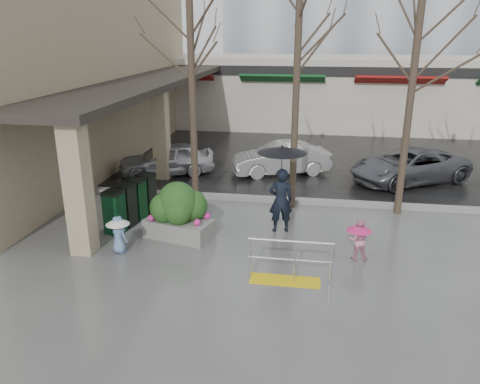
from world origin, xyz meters
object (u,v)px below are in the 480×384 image
(tree_west, at_px, (191,42))
(planter, at_px, (179,211))
(woman, at_px, (281,182))
(tree_mideast, at_px, (416,52))
(child_pink, at_px, (358,237))
(tree_midwest, at_px, (298,37))
(handrail, at_px, (288,266))
(car_a, at_px, (167,159))
(car_c, at_px, (409,166))
(car_b, at_px, (281,158))
(news_boxes, at_px, (131,202))
(child_blue, at_px, (118,230))

(tree_west, height_order, planter, tree_west)
(woman, distance_m, planter, 2.93)
(tree_mideast, distance_m, child_pink, 5.66)
(tree_west, height_order, tree_midwest, tree_midwest)
(handrail, distance_m, child_pink, 2.15)
(handrail, height_order, tree_mideast, tree_mideast)
(tree_mideast, bearing_deg, woman, -150.78)
(woman, bearing_deg, handrail, 83.64)
(tree_mideast, relative_size, car_a, 1.76)
(handrail, bearing_deg, tree_mideast, 56.81)
(woman, bearing_deg, car_c, -143.81)
(child_pink, xyz_separation_m, planter, (-4.75, 0.61, 0.15))
(woman, relative_size, car_b, 0.66)
(tree_mideast, height_order, news_boxes, tree_mideast)
(car_c, bearing_deg, news_boxes, -88.53)
(planter, bearing_deg, child_pink, -7.28)
(woman, relative_size, car_c, 0.55)
(tree_west, distance_m, car_c, 9.27)
(news_boxes, relative_size, car_b, 0.60)
(handrail, distance_m, car_b, 8.52)
(car_a, relative_size, car_b, 0.97)
(woman, bearing_deg, child_pink, 130.31)
(tree_west, distance_m, planter, 5.17)
(woman, distance_m, car_a, 6.94)
(tree_mideast, relative_size, child_pink, 6.17)
(car_a, distance_m, car_c, 9.29)
(tree_midwest, xyz_separation_m, car_a, (-5.09, 2.91, -4.60))
(child_blue, bearing_deg, child_pink, -146.52)
(planter, bearing_deg, tree_west, 95.05)
(child_pink, relative_size, car_c, 0.23)
(news_boxes, xyz_separation_m, car_b, (4.00, 5.66, 0.01))
(tree_west, bearing_deg, car_a, 123.07)
(tree_midwest, relative_size, child_pink, 6.64)
(handrail, bearing_deg, tree_midwest, 91.91)
(handrail, xyz_separation_m, planter, (-3.11, 1.99, 0.38))
(handrail, height_order, car_a, car_a)
(tree_midwest, distance_m, planter, 6.05)
(child_blue, bearing_deg, news_boxes, -49.65)
(woman, bearing_deg, child_blue, 12.65)
(news_boxes, xyz_separation_m, car_a, (-0.45, 4.89, 0.01))
(tree_midwest, bearing_deg, woman, -96.77)
(woman, bearing_deg, tree_midwest, -111.09)
(child_pink, distance_m, car_c, 7.22)
(tree_midwest, height_order, car_c, tree_midwest)
(planter, relative_size, car_c, 0.44)
(tree_midwest, bearing_deg, news_boxes, -156.83)
(handrail, height_order, tree_west, tree_west)
(tree_west, bearing_deg, news_boxes, -125.94)
(tree_midwest, height_order, planter, tree_midwest)
(car_b, bearing_deg, car_c, 66.63)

